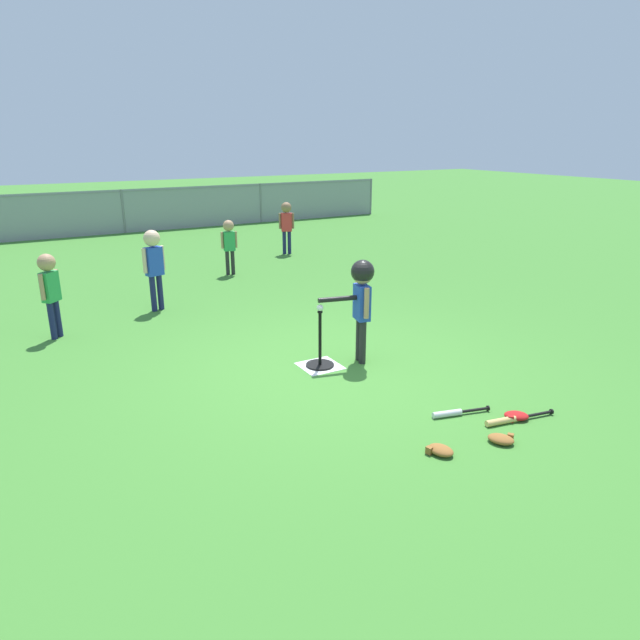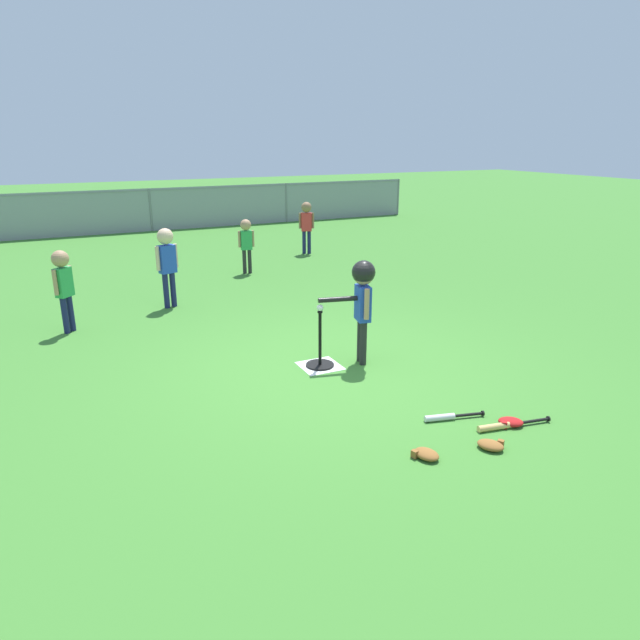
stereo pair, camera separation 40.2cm
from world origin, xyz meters
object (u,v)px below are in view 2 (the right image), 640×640
baseball_on_tee (320,308)px  fielder_deep_left (167,257)px  spare_bat_silver (446,417)px  spare_bat_wood (504,425)px  glove_near_bats (426,454)px  batting_tee (320,358)px  fielder_near_right (306,221)px  fielder_deep_right (246,239)px  glove_tossed_aside (491,445)px  fielder_near_left (63,280)px  glove_by_plate (510,422)px  batter_child (362,291)px

baseball_on_tee → fielder_deep_left: fielder_deep_left is taller
baseball_on_tee → spare_bat_silver: (0.48, -1.67, -0.66)m
spare_bat_wood → glove_near_bats: glove_near_bats is taller
batting_tee → fielder_near_right: (2.58, 5.98, 0.63)m
fielder_deep_right → spare_bat_wood: fielder_deep_right is taller
batting_tee → glove_near_bats: batting_tee is taller
batting_tee → spare_bat_wood: (0.84, -2.02, -0.07)m
spare_bat_silver → glove_tossed_aside: size_ratio=2.12×
batting_tee → spare_bat_wood: size_ratio=0.90×
fielder_near_left → spare_bat_wood: bearing=-53.9°
baseball_on_tee → fielder_deep_right: bearing=80.8°
glove_by_plate → glove_near_bats: same height
batter_child → spare_bat_wood: size_ratio=1.65×
batting_tee → baseball_on_tee: (0.00, 0.00, 0.59)m
batting_tee → glove_by_plate: batting_tee is taller
fielder_deep_right → spare_bat_wood: bearing=-89.4°
spare_bat_silver → glove_tossed_aside: bearing=-88.2°
glove_by_plate → glove_tossed_aside: size_ratio=1.00×
fielder_near_right → fielder_near_left: 6.12m
glove_by_plate → glove_tossed_aside: bearing=-151.7°
fielder_near_left → fielder_deep_right: bearing=34.3°
batting_tee → baseball_on_tee: 0.59m
fielder_near_left → spare_bat_wood: size_ratio=1.52×
batting_tee → fielder_deep_right: (0.77, 4.74, 0.56)m
batter_child → glove_by_plate: 2.12m
baseball_on_tee → glove_by_plate: baseball_on_tee is taller
fielder_deep_right → glove_near_bats: fielder_deep_right is taller
baseball_on_tee → glove_by_plate: 2.31m
glove_by_plate → fielder_near_right: bearing=78.4°
spare_bat_wood → batter_child: bearing=101.0°
batting_tee → spare_bat_silver: 1.74m
glove_by_plate → glove_tossed_aside: 0.50m
fielder_deep_left → spare_bat_silver: 5.06m
fielder_near_right → glove_tossed_aside: 8.51m
batter_child → fielder_near_right: (2.10, 6.09, -0.13)m
fielder_deep_left → spare_bat_wood: size_ratio=1.66×
batter_child → spare_bat_silver: (0.01, -1.56, -0.82)m
glove_tossed_aside → batting_tee: bearing=102.5°
fielder_near_right → fielder_deep_left: (-3.60, -2.87, 0.05)m
fielder_deep_right → fielder_near_right: (1.81, 1.24, 0.07)m
glove_by_plate → fielder_near_left: bearing=127.0°
fielder_near_right → spare_bat_silver: bearing=-105.3°
fielder_deep_left → spare_bat_silver: (1.50, -4.77, -0.74)m
batter_child → spare_bat_silver: bearing=-89.7°
spare_bat_wood → glove_near_bats: size_ratio=2.85×
fielder_near_right → glove_by_plate: size_ratio=4.16×
batter_child → spare_bat_wood: batter_child is taller
fielder_deep_right → fielder_near_right: 2.20m
batter_child → fielder_near_right: bearing=70.9°
batter_child → fielder_deep_left: fielder_deep_left is taller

